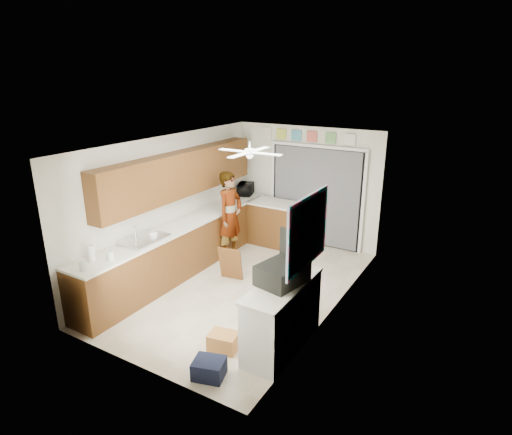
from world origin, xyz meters
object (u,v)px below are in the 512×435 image
at_px(cardboard_box, 223,342).
at_px(paper_towel_roll, 91,253).
at_px(navy_crate, 209,369).
at_px(suitcase, 282,273).
at_px(dog, 289,275).
at_px(cup, 153,235).
at_px(microwave, 245,189).
at_px(man, 230,216).

bearing_deg(cardboard_box, paper_towel_roll, -171.74).
bearing_deg(navy_crate, suitcase, 66.35).
height_order(cardboard_box, dog, dog).
bearing_deg(suitcase, cup, -176.08).
relative_size(microwave, dog, 0.94).
height_order(cup, man, man).
distance_m(microwave, paper_towel_roll, 4.16).
xyz_separation_m(microwave, man, (0.43, -1.26, -0.19)).
height_order(cup, suitcase, suitcase).
bearing_deg(paper_towel_roll, cardboard_box, 8.26).
xyz_separation_m(cup, man, (0.35, 1.75, -0.12)).
bearing_deg(cardboard_box, suitcase, 38.79).
bearing_deg(man, microwave, 21.53).
bearing_deg(dog, navy_crate, -60.38).
relative_size(paper_towel_roll, cardboard_box, 0.63).
relative_size(paper_towel_roll, navy_crate, 0.64).
height_order(cardboard_box, navy_crate, cardboard_box).
xyz_separation_m(paper_towel_roll, dog, (2.02, 2.40, -0.87)).
bearing_deg(dog, cardboard_box, -63.48).
relative_size(paper_towel_roll, suitcase, 0.38).
bearing_deg(navy_crate, cup, 147.02).
bearing_deg(man, paper_towel_roll, 173.41).
xyz_separation_m(man, dog, (1.54, -0.49, -0.69)).
height_order(cup, cardboard_box, cup).
bearing_deg(paper_towel_roll, man, 80.70).
distance_m(cup, paper_towel_roll, 1.15).
bearing_deg(dog, microwave, 163.16).
relative_size(microwave, cup, 3.33).
height_order(cup, paper_towel_roll, paper_towel_roll).
relative_size(suitcase, navy_crate, 1.68).
relative_size(microwave, paper_towel_roll, 1.92).
height_order(microwave, cardboard_box, microwave).
bearing_deg(suitcase, navy_crate, -102.07).
distance_m(navy_crate, man, 3.68).
height_order(paper_towel_roll, cardboard_box, paper_towel_roll).
bearing_deg(suitcase, cardboard_box, -129.63).
height_order(microwave, man, man).
relative_size(cup, paper_towel_roll, 0.58).
distance_m(paper_towel_roll, man, 2.94).
relative_size(cardboard_box, dog, 0.78).
bearing_deg(paper_towel_roll, suitcase, 16.41).
distance_m(paper_towel_roll, dog, 3.26).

